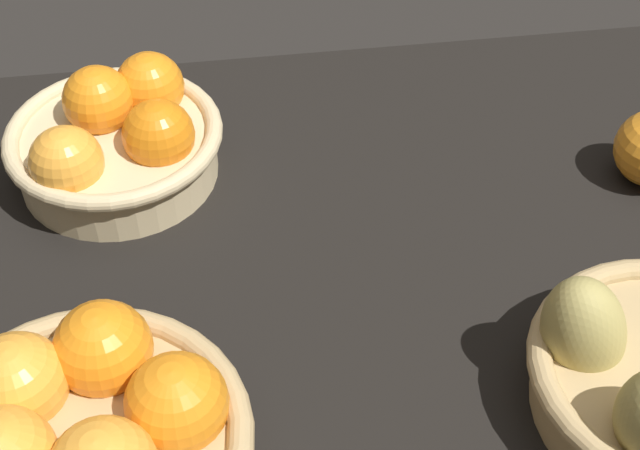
{
  "coord_description": "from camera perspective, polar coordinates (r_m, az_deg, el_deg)",
  "views": [
    {
      "loc": [
        -11.69,
        -53.52,
        64.24
      ],
      "look_at": [
        -3.68,
        3.36,
        7.0
      ],
      "focal_mm": 51.06,
      "sensor_mm": 36.0,
      "label": 1
    }
  ],
  "objects": [
    {
      "name": "basket_far_left",
      "position": [
        0.92,
        -12.6,
        5.27
      ],
      "size": [
        21.33,
        21.33,
        10.58
      ],
      "color": "#D3BC8C",
      "rests_on": "market_tray"
    },
    {
      "name": "basket_near_left",
      "position": [
        0.69,
        -14.58,
        -12.9
      ],
      "size": [
        24.66,
        24.66,
        10.63
      ],
      "color": "tan",
      "rests_on": "market_tray"
    },
    {
      "name": "market_tray",
      "position": [
        0.83,
        2.83,
        -4.05
      ],
      "size": [
        84.0,
        72.0,
        3.0
      ],
      "primitive_type": "cube",
      "color": "black",
      "rests_on": "ground"
    }
  ]
}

